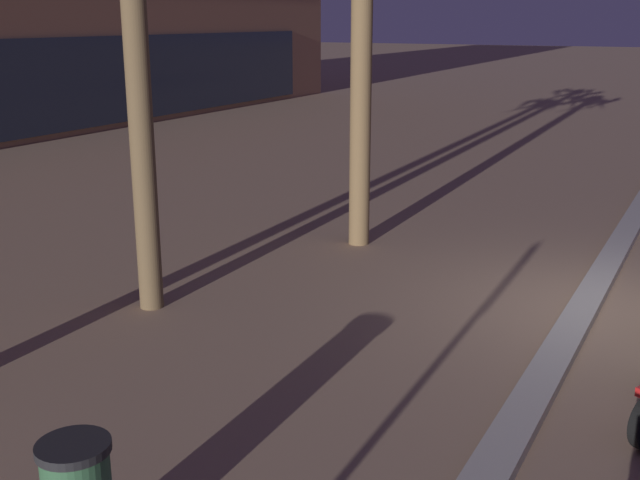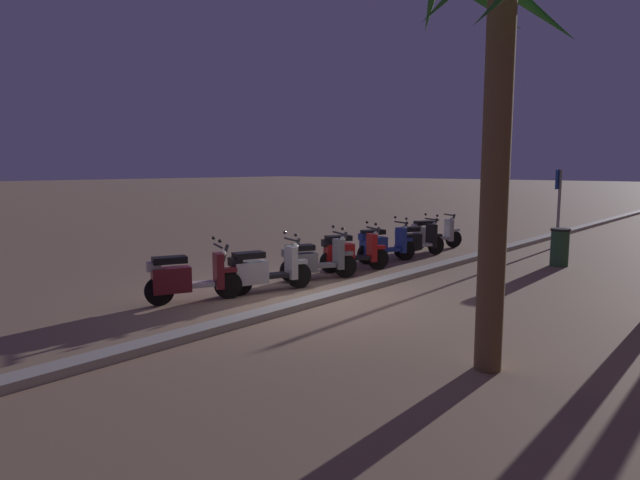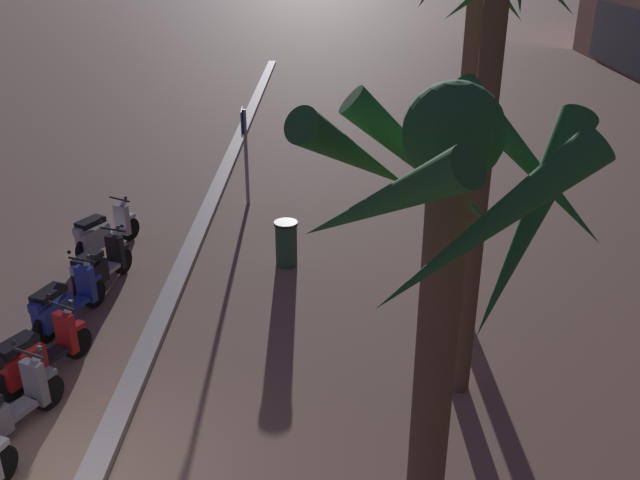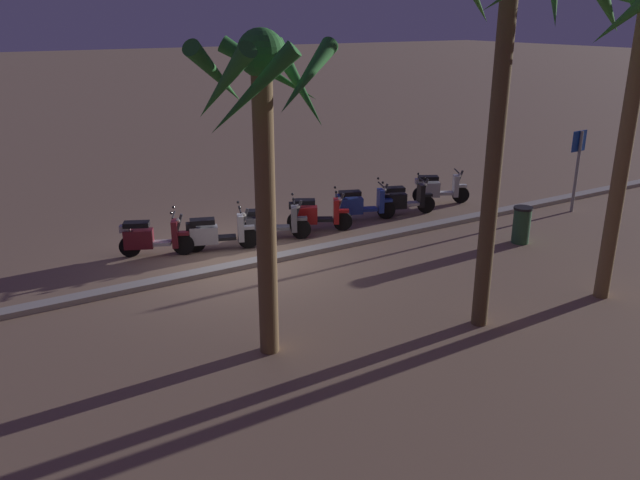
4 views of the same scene
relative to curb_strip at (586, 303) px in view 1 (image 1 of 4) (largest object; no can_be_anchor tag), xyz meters
name	(u,v)px [view 1 (image 1 of 4)]	position (x,y,z in m)	size (l,w,h in m)	color
ground_plane	(619,313)	(0.00, -0.40, -0.06)	(200.00, 200.00, 0.00)	#93755B
curb_strip	(586,303)	(0.00, 0.00, 0.00)	(60.00, 0.36, 0.12)	#ADA89E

